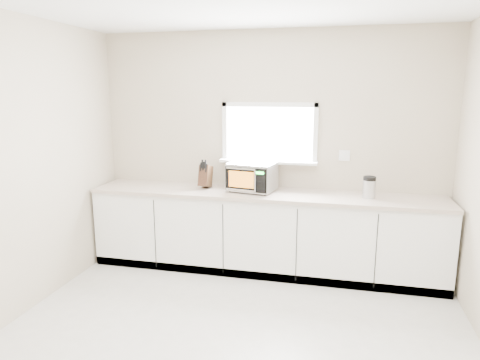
% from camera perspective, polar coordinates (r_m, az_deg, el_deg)
% --- Properties ---
extents(ground, '(4.00, 4.00, 0.00)m').
position_cam_1_polar(ground, '(3.61, -1.93, -22.47)').
color(ground, beige).
rests_on(ground, ground).
extents(back_wall, '(4.00, 0.17, 2.70)m').
position_cam_1_polar(back_wall, '(4.98, 3.93, 4.11)').
color(back_wall, beige).
rests_on(back_wall, ground).
extents(cabinets, '(3.92, 0.60, 0.88)m').
position_cam_1_polar(cabinets, '(4.90, 3.21, -7.10)').
color(cabinets, white).
rests_on(cabinets, ground).
extents(countertop, '(3.92, 0.64, 0.04)m').
position_cam_1_polar(countertop, '(4.76, 3.25, -1.90)').
color(countertop, beige).
rests_on(countertop, cabinets).
extents(microwave, '(0.56, 0.48, 0.32)m').
position_cam_1_polar(microwave, '(4.79, 1.62, 0.50)').
color(microwave, black).
rests_on(microwave, countertop).
extents(knife_block, '(0.13, 0.24, 0.34)m').
position_cam_1_polar(knife_block, '(4.96, -4.62, 0.59)').
color(knife_block, '#422B17').
rests_on(knife_block, countertop).
extents(cutting_board, '(0.32, 0.08, 0.32)m').
position_cam_1_polar(cutting_board, '(5.03, -0.17, 0.96)').
color(cutting_board, '#975B3A').
rests_on(cutting_board, countertop).
extents(coffee_grinder, '(0.15, 0.15, 0.23)m').
position_cam_1_polar(coffee_grinder, '(4.69, 16.83, -0.91)').
color(coffee_grinder, '#B7B9BE').
rests_on(coffee_grinder, countertop).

